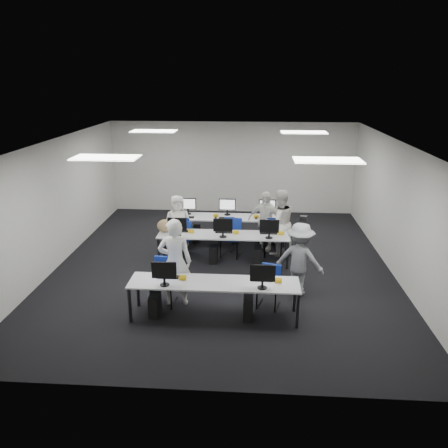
# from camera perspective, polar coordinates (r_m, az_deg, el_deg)

# --- Properties ---
(room) EXTENTS (9.00, 9.02, 3.00)m
(room) POSITION_cam_1_polar(r_m,az_deg,el_deg) (10.21, -0.15, 2.31)
(room) COLOR black
(room) RESTS_ON ground
(ceiling_panels) EXTENTS (5.20, 4.60, 0.02)m
(ceiling_panels) POSITION_cam_1_polar(r_m,az_deg,el_deg) (9.89, -0.16, 10.59)
(ceiling_panels) COLOR white
(ceiling_panels) RESTS_ON room
(desk_front) EXTENTS (3.20, 0.70, 0.73)m
(desk_front) POSITION_cam_1_polar(r_m,az_deg,el_deg) (8.28, -1.32, -7.90)
(desk_front) COLOR #AFB2B4
(desk_front) RESTS_ON ground
(desk_mid) EXTENTS (3.20, 0.70, 0.73)m
(desk_mid) POSITION_cam_1_polar(r_m,az_deg,el_deg) (10.65, -0.07, -1.61)
(desk_mid) COLOR #AFB2B4
(desk_mid) RESTS_ON ground
(desk_back) EXTENTS (3.20, 0.70, 0.73)m
(desk_back) POSITION_cam_1_polar(r_m,az_deg,el_deg) (11.97, 0.38, 0.73)
(desk_back) COLOR #AFB2B4
(desk_back) RESTS_ON ground
(equipment_front) EXTENTS (2.51, 0.41, 1.19)m
(equipment_front) POSITION_cam_1_polar(r_m,az_deg,el_deg) (8.43, -2.63, -9.87)
(equipment_front) COLOR navy
(equipment_front) RESTS_ON desk_front
(equipment_mid) EXTENTS (2.91, 0.41, 1.19)m
(equipment_mid) POSITION_cam_1_polar(r_m,az_deg,el_deg) (10.77, -1.10, -3.23)
(equipment_mid) COLOR white
(equipment_mid) RESTS_ON desk_mid
(equipment_back) EXTENTS (2.91, 0.41, 1.19)m
(equipment_back) POSITION_cam_1_polar(r_m,az_deg,el_deg) (12.09, 1.29, -0.72)
(equipment_back) COLOR white
(equipment_back) RESTS_ON desk_back
(chair_0) EXTENTS (0.49, 0.53, 0.94)m
(chair_0) POSITION_cam_1_polar(r_m,az_deg,el_deg) (9.01, -7.86, -8.48)
(chair_0) COLOR navy
(chair_0) RESTS_ON ground
(chair_1) EXTENTS (0.52, 0.54, 0.84)m
(chair_1) POSITION_cam_1_polar(r_m,az_deg,el_deg) (8.89, 5.88, -9.03)
(chair_1) COLOR navy
(chair_1) RESTS_ON ground
(chair_2) EXTENTS (0.49, 0.52, 0.84)m
(chair_2) POSITION_cam_1_polar(r_m,az_deg,el_deg) (11.34, -5.39, -2.65)
(chair_2) COLOR navy
(chair_2) RESTS_ON ground
(chair_3) EXTENTS (0.56, 0.59, 0.96)m
(chair_3) POSITION_cam_1_polar(r_m,az_deg,el_deg) (11.20, 0.95, -2.65)
(chair_3) COLOR navy
(chair_3) RESTS_ON ground
(chair_4) EXTENTS (0.49, 0.53, 0.92)m
(chair_4) POSITION_cam_1_polar(r_m,az_deg,el_deg) (11.30, 6.46, -2.62)
(chair_4) COLOR navy
(chair_4) RESTS_ON ground
(chair_5) EXTENTS (0.54, 0.57, 0.89)m
(chair_5) POSITION_cam_1_polar(r_m,az_deg,el_deg) (11.79, -5.10, -1.71)
(chair_5) COLOR navy
(chair_5) RESTS_ON ground
(chair_6) EXTENTS (0.47, 0.50, 0.88)m
(chair_6) POSITION_cam_1_polar(r_m,az_deg,el_deg) (11.61, 0.06, -1.98)
(chair_6) COLOR navy
(chair_6) RESTS_ON ground
(chair_7) EXTENTS (0.51, 0.53, 0.82)m
(chair_7) POSITION_cam_1_polar(r_m,az_deg,el_deg) (11.65, 5.72, -2.09)
(chair_7) COLOR navy
(chair_7) RESTS_ON ground
(handbag) EXTENTS (0.44, 0.33, 0.32)m
(handbag) POSITION_cam_1_polar(r_m,az_deg,el_deg) (10.85, -7.71, -0.23)
(handbag) COLOR #A07E52
(handbag) RESTS_ON desk_mid
(student_0) EXTENTS (0.70, 0.49, 1.81)m
(student_0) POSITION_cam_1_polar(r_m,az_deg,el_deg) (8.70, -6.41, -4.98)
(student_0) COLOR white
(student_0) RESTS_ON ground
(student_1) EXTENTS (1.02, 0.92, 1.72)m
(student_1) POSITION_cam_1_polar(r_m,az_deg,el_deg) (11.16, 7.22, 0.17)
(student_1) COLOR white
(student_1) RESTS_ON ground
(student_2) EXTENTS (0.83, 0.66, 1.48)m
(student_2) POSITION_cam_1_polar(r_m,az_deg,el_deg) (11.48, -6.04, 0.13)
(student_2) COLOR white
(student_2) RESTS_ON ground
(student_3) EXTENTS (1.01, 0.70, 1.59)m
(student_3) POSITION_cam_1_polar(r_m,az_deg,el_deg) (11.45, 5.37, 0.40)
(student_3) COLOR white
(student_3) RESTS_ON ground
(photographer) EXTENTS (1.15, 0.88, 1.58)m
(photographer) POSITION_cam_1_polar(r_m,az_deg,el_deg) (9.20, 9.84, -4.58)
(photographer) COLOR slate
(photographer) RESTS_ON ground
(dslr_camera) EXTENTS (0.19, 0.22, 0.10)m
(dslr_camera) POSITION_cam_1_polar(r_m,az_deg,el_deg) (9.07, 10.39, 0.73)
(dslr_camera) COLOR black
(dslr_camera) RESTS_ON photographer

